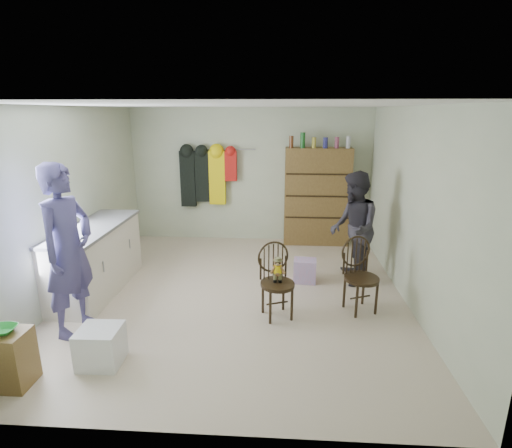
# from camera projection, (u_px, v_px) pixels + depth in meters

# --- Properties ---
(ground_plane) EXTENTS (5.00, 5.00, 0.00)m
(ground_plane) POSITION_uv_depth(u_px,v_px,m) (237.00, 294.00, 5.51)
(ground_plane) COLOR beige
(ground_plane) RESTS_ON ground
(room_walls) EXTENTS (5.00, 5.00, 5.00)m
(room_walls) POSITION_uv_depth(u_px,v_px,m) (240.00, 174.00, 5.59)
(room_walls) COLOR beige
(room_walls) RESTS_ON ground
(counter) EXTENTS (0.64, 1.86, 0.94)m
(counter) POSITION_uv_depth(u_px,v_px,m) (96.00, 258.00, 5.50)
(counter) COLOR silver
(counter) RESTS_ON ground
(stool) EXTENTS (0.38, 0.32, 0.54)m
(stool) POSITION_uv_depth(u_px,v_px,m) (9.00, 359.00, 3.61)
(stool) COLOR brown
(stool) RESTS_ON ground
(bowl) EXTENTS (0.22, 0.22, 0.05)m
(bowl) POSITION_uv_depth(u_px,v_px,m) (3.00, 330.00, 3.53)
(bowl) COLOR green
(bowl) RESTS_ON stool
(plastic_tub) EXTENTS (0.41, 0.39, 0.38)m
(plastic_tub) POSITION_uv_depth(u_px,v_px,m) (101.00, 346.00, 3.95)
(plastic_tub) COLOR white
(plastic_tub) RESTS_ON ground
(chair_front) EXTENTS (0.53, 0.53, 0.92)m
(chair_front) POSITION_uv_depth(u_px,v_px,m) (276.00, 276.00, 4.81)
(chair_front) COLOR black
(chair_front) RESTS_ON ground
(chair_far) EXTENTS (0.54, 0.54, 0.94)m
(chair_far) POSITION_uv_depth(u_px,v_px,m) (359.00, 272.00, 4.96)
(chair_far) COLOR black
(chair_far) RESTS_ON ground
(striped_bag) EXTENTS (0.34, 0.28, 0.34)m
(striped_bag) POSITION_uv_depth(u_px,v_px,m) (305.00, 271.00, 5.86)
(striped_bag) COLOR pink
(striped_bag) RESTS_ON ground
(person_left) EXTENTS (0.60, 0.78, 1.93)m
(person_left) POSITION_uv_depth(u_px,v_px,m) (68.00, 251.00, 4.35)
(person_left) COLOR #474279
(person_left) RESTS_ON ground
(person_right) EXTENTS (0.62, 0.80, 1.63)m
(person_right) POSITION_uv_depth(u_px,v_px,m) (353.00, 228.00, 5.70)
(person_right) COLOR #2D2B33
(person_right) RESTS_ON ground
(dresser) EXTENTS (1.20, 0.39, 2.07)m
(dresser) POSITION_uv_depth(u_px,v_px,m) (317.00, 196.00, 7.40)
(dresser) COLOR brown
(dresser) RESTS_ON ground
(coat_rack) EXTENTS (1.42, 0.12, 1.09)m
(coat_rack) POSITION_uv_depth(u_px,v_px,m) (206.00, 176.00, 7.51)
(coat_rack) COLOR #99999E
(coat_rack) RESTS_ON ground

